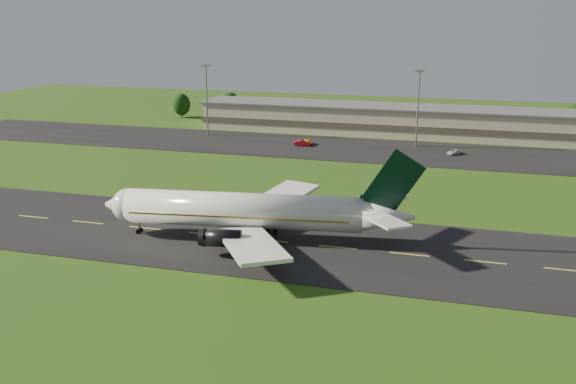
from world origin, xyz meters
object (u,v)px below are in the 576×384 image
(terminal, at_px, (426,122))
(service_vehicle_c, at_px, (455,152))
(light_mast_centre, at_px, (418,99))
(service_vehicle_a, at_px, (308,142))
(service_vehicle_b, at_px, (302,143))
(airliner, at_px, (248,211))
(light_mast_west, at_px, (207,91))

(terminal, relative_size, service_vehicle_c, 33.90)
(light_mast_centre, height_order, service_vehicle_c, light_mast_centre)
(terminal, distance_m, service_vehicle_c, 25.58)
(service_vehicle_a, bearing_deg, service_vehicle_c, -30.02)
(light_mast_centre, distance_m, service_vehicle_b, 32.66)
(service_vehicle_a, height_order, service_vehicle_b, service_vehicle_b)
(light_mast_centre, relative_size, service_vehicle_b, 4.54)
(terminal, distance_m, service_vehicle_b, 39.20)
(terminal, bearing_deg, light_mast_centre, -94.95)
(airliner, relative_size, service_vehicle_b, 11.42)
(light_mast_west, distance_m, light_mast_centre, 60.00)
(light_mast_centre, bearing_deg, terminal, 85.05)
(light_mast_centre, bearing_deg, light_mast_west, 180.00)
(light_mast_west, relative_size, service_vehicle_b, 4.54)
(airliner, xyz_separation_m, terminal, (20.98, 96.07, -0.67))
(light_mast_west, bearing_deg, service_vehicle_b, -14.45)
(light_mast_west, bearing_deg, light_mast_centre, 0.00)
(airliner, relative_size, service_vehicle_c, 11.96)
(service_vehicle_b, xyz_separation_m, service_vehicle_c, (39.71, 0.34, -0.14))
(light_mast_west, height_order, light_mast_centre, same)
(airliner, distance_m, service_vehicle_b, 72.75)
(service_vehicle_b, bearing_deg, service_vehicle_a, -28.05)
(service_vehicle_a, bearing_deg, light_mast_centre, -15.97)
(terminal, xyz_separation_m, light_mast_west, (-61.40, -16.18, 8.75))
(service_vehicle_b, relative_size, service_vehicle_c, 1.05)
(light_mast_west, height_order, service_vehicle_b, light_mast_west)
(service_vehicle_b, bearing_deg, terminal, -55.91)
(light_mast_west, xyz_separation_m, service_vehicle_c, (70.34, -7.56, -12.04))
(terminal, height_order, light_mast_centre, light_mast_centre)
(light_mast_west, bearing_deg, service_vehicle_a, -9.91)
(service_vehicle_b, bearing_deg, airliner, -176.21)
(service_vehicle_b, bearing_deg, light_mast_west, 71.60)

